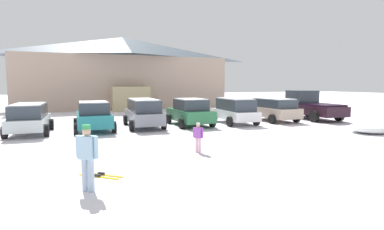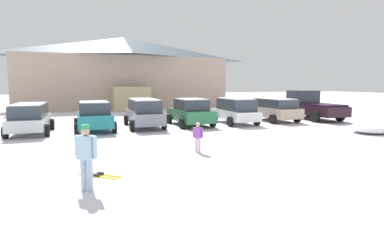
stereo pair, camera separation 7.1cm
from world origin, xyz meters
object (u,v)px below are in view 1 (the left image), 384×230
Objects in this scene: pair_of_skis at (100,175)px; parked_beige_suv at (273,109)px; parked_silver_wagon at (29,118)px; parked_green_coupe at (190,112)px; ski_lodge at (123,72)px; parked_white_suv at (235,110)px; skier_child_in_purple_jacket at (198,136)px; parked_teal_hatchback at (94,116)px; pickup_truck at (309,106)px; parked_grey_wagon at (143,112)px; plowed_snow_pile at (373,128)px; skier_adult_in_blue_parka at (87,154)px.

parked_beige_suv is at bearing 36.79° from pair_of_skis.
parked_green_coupe is at bearing 1.22° from parked_silver_wagon.
ski_lodge is 18.26× the size of pair_of_skis.
parked_white_suv is 3.53× the size of skier_child_in_purple_jacket.
parked_green_coupe is (5.88, 0.22, 0.02)m from parked_teal_hatchback.
parked_white_suv is 3.27m from parked_beige_suv.
parked_white_suv is at bearing -73.43° from ski_lodge.
parked_white_suv reaches higher than parked_silver_wagon.
pair_of_skis is at bearing -148.74° from pickup_truck.
parked_grey_wagon is 1.74× the size of plowed_snow_pile.
parked_grey_wagon is (-0.90, -16.98, -3.08)m from ski_lodge.
parked_green_coupe is at bearing 72.97° from skier_child_in_purple_jacket.
parked_teal_hatchback is at bearing -177.83° from parked_green_coupe.
parked_beige_suv is (8.43, -17.12, -3.13)m from ski_lodge.
parked_grey_wagon reaches higher than skier_adult_in_blue_parka.
ski_lodge reaches higher than parked_teal_hatchback.
ski_lodge is 13.33× the size of skier_adult_in_blue_parka.
parked_grey_wagon is 12.77m from pickup_truck.
plowed_snow_pile is (14.74, 4.20, -0.66)m from skier_adult_in_blue_parka.
parked_green_coupe reaches higher than pair_of_skis.
skier_adult_in_blue_parka is 15.35m from plowed_snow_pile.
parked_beige_suv is at bearing -63.77° from ski_lodge.
skier_adult_in_blue_parka reaches higher than pair_of_skis.
parked_grey_wagon reaches higher than parked_silver_wagon.
pair_of_skis is (-12.38, -9.25, -0.87)m from parked_beige_suv.
parked_silver_wagon is 3.25m from parked_teal_hatchback.
parked_white_suv reaches higher than parked_teal_hatchback.
pickup_truck is (3.43, 0.34, 0.11)m from parked_beige_suv.
skier_adult_in_blue_parka is 0.64× the size of plowed_snow_pile.
ski_lodge is 20.77m from pickup_truck.
parked_white_suv is 6.72m from pickup_truck.
ski_lodge is at bearing 81.50° from pair_of_skis.
plowed_snow_pile is (-1.40, -6.58, -0.71)m from pickup_truck.
skier_adult_in_blue_parka is (-9.45, -10.16, 0.02)m from parked_white_suv.
parked_beige_suv is at bearing 1.44° from parked_teal_hatchback.
pair_of_skis is (-3.75, -1.85, -0.64)m from skier_child_in_purple_jacket.
parked_white_suv is at bearing 53.00° from skier_child_in_purple_jacket.
ski_lodge is at bearing 114.15° from plowed_snow_pile.
parked_white_suv is at bearing 44.54° from pair_of_skis.
parked_beige_suv is (9.34, -0.13, -0.05)m from parked_grey_wagon.
parked_green_coupe is 0.75× the size of pickup_truck.
parked_grey_wagon is 2.74× the size of skier_adult_in_blue_parka.
parked_silver_wagon is 0.98× the size of parked_beige_suv.
parked_silver_wagon is at bearing 179.99° from parked_white_suv.
parked_green_coupe is at bearing -83.20° from ski_lodge.
ski_lodge is at bearing 96.80° from parked_green_coupe.
skier_adult_in_blue_parka is 1.54m from pair_of_skis.
parked_beige_suv is 3.45m from pickup_truck.
skier_adult_in_blue_parka is at bearing -164.08° from plowed_snow_pile.
skier_adult_in_blue_parka is (-12.71, -10.44, 0.05)m from parked_beige_suv.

